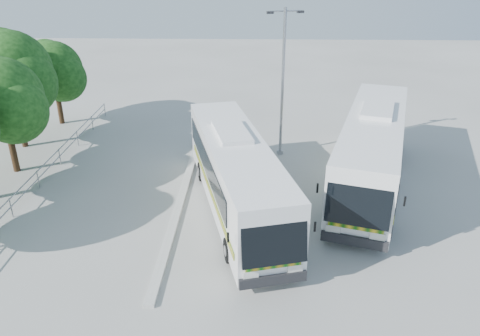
{
  "coord_description": "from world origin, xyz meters",
  "views": [
    {
      "loc": [
        1.31,
        -18.75,
        11.4
      ],
      "look_at": [
        0.67,
        2.27,
        1.66
      ],
      "focal_mm": 35.0,
      "sensor_mm": 36.0,
      "label": 1
    }
  ],
  "objects_px": {
    "tree_far_c": "(3,99)",
    "lamppost": "(283,77)",
    "tree_far_e": "(54,70)",
    "coach_main": "(236,174)",
    "coach_adjacent": "(372,149)",
    "tree_far_d": "(12,72)"
  },
  "relations": [
    {
      "from": "tree_far_e",
      "to": "lamppost",
      "type": "bearing_deg",
      "value": -18.43
    },
    {
      "from": "coach_main",
      "to": "lamppost",
      "type": "xyz_separation_m",
      "value": [
        2.44,
        7.05,
        2.85
      ]
    },
    {
      "from": "tree_far_d",
      "to": "coach_adjacent",
      "type": "height_order",
      "value": "tree_far_d"
    },
    {
      "from": "tree_far_e",
      "to": "coach_main",
      "type": "xyz_separation_m",
      "value": [
        13.17,
        -12.25,
        -1.95
      ]
    },
    {
      "from": "coach_adjacent",
      "to": "tree_far_d",
      "type": "bearing_deg",
      "value": -175.72
    },
    {
      "from": "coach_adjacent",
      "to": "lamppost",
      "type": "distance_m",
      "value": 6.71
    },
    {
      "from": "tree_far_c",
      "to": "lamppost",
      "type": "xyz_separation_m",
      "value": [
        15.11,
        3.0,
        0.53
      ]
    },
    {
      "from": "tree_far_d",
      "to": "tree_far_e",
      "type": "bearing_deg",
      "value": 81.37
    },
    {
      "from": "tree_far_d",
      "to": "lamppost",
      "type": "relative_size",
      "value": 0.84
    },
    {
      "from": "coach_main",
      "to": "coach_adjacent",
      "type": "height_order",
      "value": "coach_adjacent"
    },
    {
      "from": "coach_main",
      "to": "tree_far_e",
      "type": "bearing_deg",
      "value": 122.71
    },
    {
      "from": "coach_main",
      "to": "lamppost",
      "type": "distance_m",
      "value": 7.99
    },
    {
      "from": "tree_far_e",
      "to": "coach_main",
      "type": "height_order",
      "value": "tree_far_e"
    },
    {
      "from": "tree_far_d",
      "to": "tree_far_c",
      "type": "bearing_deg",
      "value": -72.17
    },
    {
      "from": "coach_adjacent",
      "to": "lamppost",
      "type": "xyz_separation_m",
      "value": [
        -4.52,
        4.15,
        2.71
      ]
    },
    {
      "from": "tree_far_e",
      "to": "tree_far_d",
      "type": "bearing_deg",
      "value": -98.63
    },
    {
      "from": "coach_main",
      "to": "coach_adjacent",
      "type": "xyz_separation_m",
      "value": [
        6.97,
        2.9,
        0.14
      ]
    },
    {
      "from": "tree_far_d",
      "to": "tree_far_e",
      "type": "xyz_separation_m",
      "value": [
        0.68,
        4.5,
        -0.93
      ]
    },
    {
      "from": "tree_far_e",
      "to": "coach_adjacent",
      "type": "xyz_separation_m",
      "value": [
        20.14,
        -9.35,
        -1.81
      ]
    },
    {
      "from": "coach_main",
      "to": "coach_adjacent",
      "type": "relative_size",
      "value": 0.94
    },
    {
      "from": "tree_far_c",
      "to": "lamppost",
      "type": "bearing_deg",
      "value": 11.22
    },
    {
      "from": "tree_far_c",
      "to": "tree_far_d",
      "type": "distance_m",
      "value": 3.93
    }
  ]
}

